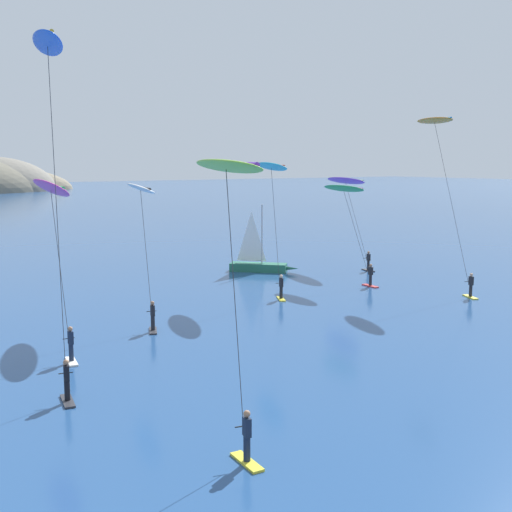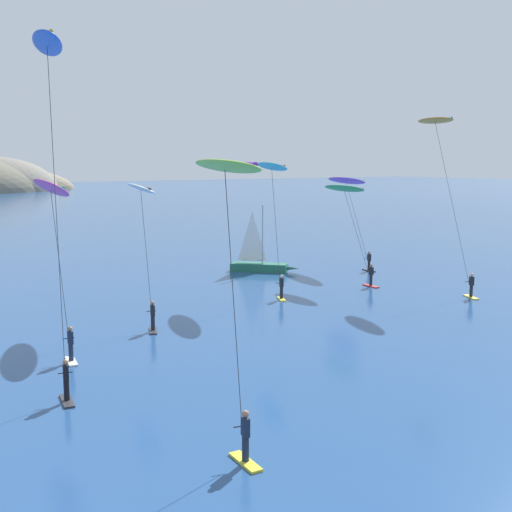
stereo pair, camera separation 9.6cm
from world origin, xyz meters
The scene contains 9 objects.
sailboat_near centered at (8.21, 39.19, 0.64)m, with size 4.83×4.95×5.70m.
kitesurfer_cyan centered at (3.42, 31.17, 8.28)m, with size 2.92×5.75×9.32m.
kitesurfer_magenta centered at (-13.39, 26.01, 7.42)m, with size 1.66×5.90×8.51m.
kitesurfer_green centered at (11.23, 32.12, 6.53)m, with size 1.35×6.46×7.56m.
kitesurfer_orange centered at (15.47, 26.95, 11.06)m, with size 3.55×8.34×12.57m.
kitesurfer_blue centered at (-14.91, 20.65, 12.45)m, with size 2.22×5.30×14.12m.
kitesurfer_white centered at (-7.32, 29.15, 7.22)m, with size 2.84×6.74×8.10m.
kitesurfer_purple centered at (16.80, 38.12, 7.11)m, with size 2.68×8.17×7.98m.
kitesurfer_lime centered at (-11.95, 12.43, 8.43)m, with size 2.79×6.37×9.40m.
Camera 1 is at (-22.82, -4.92, 9.21)m, focal length 45.00 mm.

